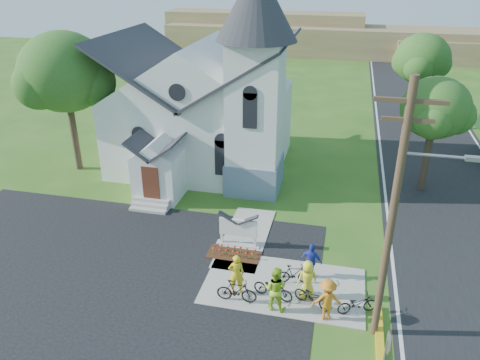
% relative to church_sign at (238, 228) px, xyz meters
% --- Properties ---
extents(ground, '(120.00, 120.00, 0.00)m').
position_rel_church_sign_xyz_m(ground, '(1.20, -3.20, -1.03)').
color(ground, '#2F5B1A').
rests_on(ground, ground).
extents(parking_lot, '(20.00, 16.00, 0.02)m').
position_rel_church_sign_xyz_m(parking_lot, '(-5.80, -5.20, -1.02)').
color(parking_lot, black).
rests_on(parking_lot, ground).
extents(road, '(8.00, 90.00, 0.02)m').
position_rel_church_sign_xyz_m(road, '(11.20, 11.80, -1.02)').
color(road, black).
rests_on(road, ground).
extents(sidewalk, '(7.00, 4.00, 0.05)m').
position_rel_church_sign_xyz_m(sidewalk, '(2.70, -2.70, -1.00)').
color(sidewalk, '#A8A298').
rests_on(sidewalk, ground).
extents(church, '(12.35, 12.00, 13.00)m').
position_rel_church_sign_xyz_m(church, '(-4.28, 9.28, 4.22)').
color(church, white).
rests_on(church, ground).
extents(church_sign, '(2.20, 0.40, 1.70)m').
position_rel_church_sign_xyz_m(church_sign, '(0.00, 0.00, 0.00)').
color(church_sign, '#A8A298').
rests_on(church_sign, ground).
extents(flower_bed, '(2.60, 1.10, 0.07)m').
position_rel_church_sign_xyz_m(flower_bed, '(0.00, -0.90, -0.99)').
color(flower_bed, '#3C2210').
rests_on(flower_bed, ground).
extents(utility_pole, '(3.45, 0.28, 10.00)m').
position_rel_church_sign_xyz_m(utility_pole, '(6.56, -4.70, 4.38)').
color(utility_pole, '#453022').
rests_on(utility_pole, ground).
extents(stop_sign, '(0.11, 0.76, 2.48)m').
position_rel_church_sign_xyz_m(stop_sign, '(6.63, -7.40, 0.75)').
color(stop_sign, gray).
rests_on(stop_sign, ground).
extents(tree_lot_corner, '(5.60, 5.60, 9.15)m').
position_rel_church_sign_xyz_m(tree_lot_corner, '(-12.80, 6.80, 5.58)').
color(tree_lot_corner, '#35251D').
rests_on(tree_lot_corner, ground).
extents(tree_road_near, '(4.00, 4.00, 7.05)m').
position_rel_church_sign_xyz_m(tree_road_near, '(9.70, 8.80, 4.18)').
color(tree_road_near, '#35251D').
rests_on(tree_road_near, ground).
extents(tree_road_mid, '(4.40, 4.40, 7.80)m').
position_rel_church_sign_xyz_m(tree_road_mid, '(10.20, 20.80, 4.75)').
color(tree_road_mid, '#35251D').
rests_on(tree_road_mid, ground).
extents(distant_hills, '(61.00, 10.00, 5.60)m').
position_rel_church_sign_xyz_m(distant_hills, '(4.56, 53.13, 1.15)').
color(distant_hills, brown).
rests_on(distant_hills, ground).
extents(cyclist_0, '(0.79, 0.64, 1.89)m').
position_rel_church_sign_xyz_m(cyclist_0, '(0.77, -3.60, -0.03)').
color(cyclist_0, gold).
rests_on(cyclist_0, sidewalk).
extents(bike_0, '(1.87, 1.04, 0.93)m').
position_rel_church_sign_xyz_m(bike_0, '(2.37, -3.61, -0.51)').
color(bike_0, black).
rests_on(bike_0, sidewalk).
extents(cyclist_1, '(1.04, 0.85, 1.98)m').
position_rel_church_sign_xyz_m(cyclist_1, '(2.53, -4.23, 0.01)').
color(cyclist_1, '#A3D327').
rests_on(cyclist_1, sidewalk).
extents(bike_1, '(1.72, 0.52, 1.03)m').
position_rel_church_sign_xyz_m(bike_1, '(0.92, -4.18, -0.46)').
color(bike_1, black).
rests_on(bike_1, sidewalk).
extents(cyclist_2, '(1.07, 0.65, 1.70)m').
position_rel_church_sign_xyz_m(cyclist_2, '(3.77, -1.80, -0.13)').
color(cyclist_2, '#2333B2').
rests_on(cyclist_2, sidewalk).
extents(bike_2, '(1.82, 1.21, 0.90)m').
position_rel_church_sign_xyz_m(bike_2, '(4.05, -3.73, -0.53)').
color(bike_2, black).
rests_on(bike_2, sidewalk).
extents(cyclist_3, '(1.31, 0.94, 1.84)m').
position_rel_church_sign_xyz_m(cyclist_3, '(4.62, -4.37, -0.06)').
color(cyclist_3, orange).
rests_on(cyclist_3, sidewalk).
extents(bike_3, '(1.57, 0.73, 0.91)m').
position_rel_church_sign_xyz_m(bike_3, '(3.10, -2.40, -0.52)').
color(bike_3, black).
rests_on(bike_3, sidewalk).
extents(cyclist_4, '(1.02, 0.86, 1.78)m').
position_rel_church_sign_xyz_m(cyclist_4, '(3.73, -3.23, -0.09)').
color(cyclist_4, yellow).
rests_on(cyclist_4, sidewalk).
extents(bike_4, '(1.77, 1.20, 0.88)m').
position_rel_church_sign_xyz_m(bike_4, '(5.83, -3.75, -0.54)').
color(bike_4, black).
rests_on(bike_4, sidewalk).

